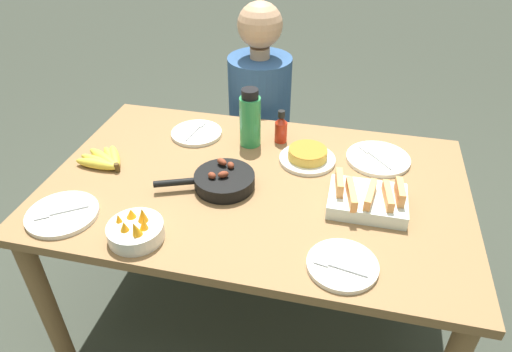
{
  "coord_description": "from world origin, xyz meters",
  "views": [
    {
      "loc": [
        0.31,
        -1.32,
        1.76
      ],
      "look_at": [
        0.0,
        0.0,
        0.79
      ],
      "focal_mm": 32.0,
      "sensor_mm": 36.0,
      "label": 1
    }
  ],
  "objects_px": {
    "banana_bunch": "(105,160)",
    "person_figure": "(259,139)",
    "skillet": "(223,180)",
    "frittata_plate_center": "(307,156)",
    "empty_plate_mid_edge": "(378,159)",
    "empty_plate_far_right": "(342,265)",
    "empty_plate_near_front": "(62,214)",
    "empty_plate_far_left": "(197,133)",
    "hot_sauce_bottle": "(281,128)",
    "fruit_bowl_mango": "(136,230)",
    "melon_tray": "(367,199)",
    "water_bottle": "(250,119)"
  },
  "relations": [
    {
      "from": "banana_bunch",
      "to": "person_figure",
      "type": "xyz_separation_m",
      "value": [
        0.45,
        0.72,
        -0.26
      ]
    },
    {
      "from": "skillet",
      "to": "frittata_plate_center",
      "type": "distance_m",
      "value": 0.36
    },
    {
      "from": "empty_plate_mid_edge",
      "to": "person_figure",
      "type": "relative_size",
      "value": 0.2
    },
    {
      "from": "skillet",
      "to": "empty_plate_mid_edge",
      "type": "distance_m",
      "value": 0.63
    },
    {
      "from": "skillet",
      "to": "empty_plate_far_right",
      "type": "xyz_separation_m",
      "value": [
        0.45,
        -0.3,
        -0.02
      ]
    },
    {
      "from": "empty_plate_near_front",
      "to": "frittata_plate_center",
      "type": "bearing_deg",
      "value": 34.47
    },
    {
      "from": "person_figure",
      "to": "empty_plate_far_left",
      "type": "bearing_deg",
      "value": -113.13
    },
    {
      "from": "banana_bunch",
      "to": "hot_sauce_bottle",
      "type": "distance_m",
      "value": 0.71
    },
    {
      "from": "empty_plate_far_right",
      "to": "fruit_bowl_mango",
      "type": "relative_size",
      "value": 1.19
    },
    {
      "from": "empty_plate_near_front",
      "to": "person_figure",
      "type": "distance_m",
      "value": 1.16
    },
    {
      "from": "skillet",
      "to": "empty_plate_far_right",
      "type": "distance_m",
      "value": 0.54
    },
    {
      "from": "empty_plate_near_front",
      "to": "person_figure",
      "type": "height_order",
      "value": "person_figure"
    },
    {
      "from": "empty_plate_far_right",
      "to": "melon_tray",
      "type": "bearing_deg",
      "value": 78.76
    },
    {
      "from": "frittata_plate_center",
      "to": "banana_bunch",
      "type": "bearing_deg",
      "value": -165.33
    },
    {
      "from": "empty_plate_far_right",
      "to": "empty_plate_mid_edge",
      "type": "xyz_separation_m",
      "value": [
        0.09,
        0.6,
        -0.0
      ]
    },
    {
      "from": "water_bottle",
      "to": "hot_sauce_bottle",
      "type": "xyz_separation_m",
      "value": [
        0.12,
        0.05,
        -0.05
      ]
    },
    {
      "from": "banana_bunch",
      "to": "water_bottle",
      "type": "distance_m",
      "value": 0.59
    },
    {
      "from": "empty_plate_far_left",
      "to": "empty_plate_far_right",
      "type": "distance_m",
      "value": 0.92
    },
    {
      "from": "melon_tray",
      "to": "hot_sauce_bottle",
      "type": "distance_m",
      "value": 0.52
    },
    {
      "from": "fruit_bowl_mango",
      "to": "empty_plate_far_left",
      "type": "bearing_deg",
      "value": 92.48
    },
    {
      "from": "banana_bunch",
      "to": "empty_plate_mid_edge",
      "type": "distance_m",
      "value": 1.07
    },
    {
      "from": "melon_tray",
      "to": "skillet",
      "type": "bearing_deg",
      "value": 179.8
    },
    {
      "from": "empty_plate_mid_edge",
      "to": "hot_sauce_bottle",
      "type": "xyz_separation_m",
      "value": [
        -0.4,
        0.06,
        0.05
      ]
    },
    {
      "from": "melon_tray",
      "to": "empty_plate_far_right",
      "type": "xyz_separation_m",
      "value": [
        -0.06,
        -0.3,
        -0.03
      ]
    },
    {
      "from": "frittata_plate_center",
      "to": "empty_plate_far_left",
      "type": "xyz_separation_m",
      "value": [
        -0.49,
        0.1,
        -0.01
      ]
    },
    {
      "from": "skillet",
      "to": "water_bottle",
      "type": "relative_size",
      "value": 1.42
    },
    {
      "from": "banana_bunch",
      "to": "empty_plate_near_front",
      "type": "distance_m",
      "value": 0.32
    },
    {
      "from": "empty_plate_mid_edge",
      "to": "frittata_plate_center",
      "type": "bearing_deg",
      "value": -165.9
    },
    {
      "from": "person_figure",
      "to": "water_bottle",
      "type": "bearing_deg",
      "value": -82.26
    },
    {
      "from": "empty_plate_mid_edge",
      "to": "fruit_bowl_mango",
      "type": "bearing_deg",
      "value": -139.63
    },
    {
      "from": "melon_tray",
      "to": "person_figure",
      "type": "relative_size",
      "value": 0.21
    },
    {
      "from": "banana_bunch",
      "to": "water_bottle",
      "type": "height_order",
      "value": "water_bottle"
    },
    {
      "from": "empty_plate_far_left",
      "to": "banana_bunch",
      "type": "bearing_deg",
      "value": -132.63
    },
    {
      "from": "water_bottle",
      "to": "skillet",
      "type": "bearing_deg",
      "value": -94.62
    },
    {
      "from": "empty_plate_near_front",
      "to": "empty_plate_far_right",
      "type": "xyz_separation_m",
      "value": [
        0.93,
        -0.02,
        0.0
      ]
    },
    {
      "from": "banana_bunch",
      "to": "fruit_bowl_mango",
      "type": "bearing_deg",
      "value": -49.97
    },
    {
      "from": "empty_plate_far_left",
      "to": "empty_plate_far_right",
      "type": "xyz_separation_m",
      "value": [
        0.67,
        -0.63,
        -0.0
      ]
    },
    {
      "from": "empty_plate_far_right",
      "to": "empty_plate_mid_edge",
      "type": "height_order",
      "value": "same"
    },
    {
      "from": "melon_tray",
      "to": "person_figure",
      "type": "bearing_deg",
      "value": 125.75
    },
    {
      "from": "empty_plate_far_right",
      "to": "water_bottle",
      "type": "distance_m",
      "value": 0.76
    },
    {
      "from": "empty_plate_near_front",
      "to": "water_bottle",
      "type": "height_order",
      "value": "water_bottle"
    },
    {
      "from": "empty_plate_far_right",
      "to": "fruit_bowl_mango",
      "type": "height_order",
      "value": "fruit_bowl_mango"
    },
    {
      "from": "frittata_plate_center",
      "to": "water_bottle",
      "type": "relative_size",
      "value": 0.9
    },
    {
      "from": "water_bottle",
      "to": "person_figure",
      "type": "height_order",
      "value": "person_figure"
    },
    {
      "from": "fruit_bowl_mango",
      "to": "hot_sauce_bottle",
      "type": "bearing_deg",
      "value": 63.96
    },
    {
      "from": "empty_plate_far_right",
      "to": "empty_plate_mid_edge",
      "type": "relative_size",
      "value": 0.85
    },
    {
      "from": "empty_plate_far_right",
      "to": "hot_sauce_bottle",
      "type": "xyz_separation_m",
      "value": [
        -0.31,
        0.66,
        0.05
      ]
    },
    {
      "from": "melon_tray",
      "to": "empty_plate_far_left",
      "type": "bearing_deg",
      "value": 155.42
    },
    {
      "from": "melon_tray",
      "to": "empty_plate_mid_edge",
      "type": "height_order",
      "value": "melon_tray"
    },
    {
      "from": "water_bottle",
      "to": "banana_bunch",
      "type": "bearing_deg",
      "value": -151.62
    }
  ]
}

